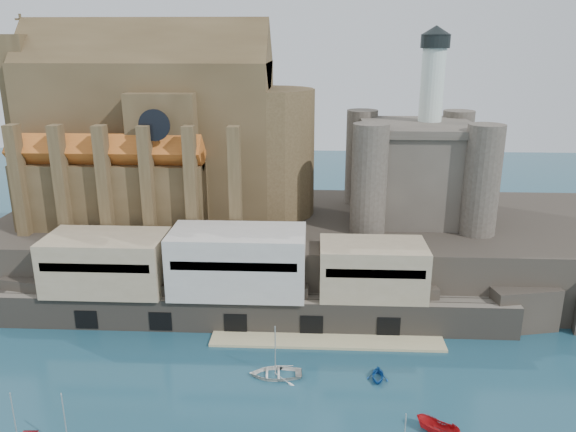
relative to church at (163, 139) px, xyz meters
The scene contains 6 objects.
promontory 29.58m from the church, ahead, with size 100.00×36.00×10.00m.
quay 28.37m from the church, 53.41° to the right, with size 70.00×12.00×13.05m.
church is the anchor object (origin of this frame).
castle_keep 40.39m from the church, ahead, with size 21.20×21.20×29.30m.
boat_6 43.60m from the church, 57.78° to the right, with size 4.35×1.26×6.10m, color white.
boat_7 50.17m from the church, 45.08° to the right, with size 2.93×1.79×3.40m, color #104594.
Camera 1 is at (0.08, -46.28, 37.08)m, focal length 35.00 mm.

